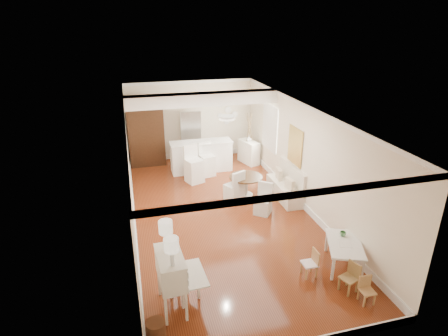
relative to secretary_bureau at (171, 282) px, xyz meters
name	(u,v)px	position (x,y,z in m)	size (l,w,h in m)	color
room	(220,139)	(1.74, 3.37, 1.42)	(9.00, 9.04, 2.82)	maroon
secretary_bureau	(171,282)	(0.00, 0.00, 0.00)	(0.87, 0.89, 1.11)	white
gustavian_armchair	(184,280)	(0.25, 0.17, -0.15)	(0.46, 0.46, 0.81)	white
wicker_basket	(156,330)	(-0.35, -0.62, -0.40)	(0.32, 0.32, 0.32)	#58311B
kids_table	(343,254)	(3.60, 0.29, -0.28)	(0.66, 1.11, 0.55)	silver
kids_chair_a	(349,278)	(3.28, -0.43, -0.26)	(0.29, 0.29, 0.60)	olive
kids_chair_b	(309,263)	(2.77, 0.18, -0.26)	(0.28, 0.28, 0.59)	tan
kids_chair_c	(367,291)	(3.43, -0.79, -0.30)	(0.25, 0.25, 0.52)	tan
banquette	(285,182)	(3.69, 3.54, -0.07)	(0.52, 1.60, 0.98)	silver
dining_table	(246,187)	(2.63, 3.88, -0.23)	(0.95, 0.95, 0.64)	#432A15
slip_chair_near	(263,199)	(2.77, 2.83, -0.14)	(0.40, 0.41, 0.84)	silver
slip_chair_far	(234,185)	(2.25, 3.79, -0.10)	(0.43, 0.45, 0.91)	white
breakfast_counter	(201,156)	(1.80, 6.14, -0.04)	(2.05, 0.65, 1.03)	white
bar_stool_left	(194,164)	(1.40, 5.29, 0.04)	(0.48, 0.48, 1.19)	white
bar_stool_right	(207,160)	(1.90, 5.72, -0.01)	(0.44, 0.44, 1.09)	white
pantry_cabinet	(146,133)	(0.10, 7.22, 0.59)	(1.20, 0.60, 2.30)	#381E11
fridge	(201,136)	(2.00, 7.19, 0.34)	(0.75, 0.65, 1.80)	silver
sideboard	(249,152)	(3.57, 6.43, -0.15)	(0.38, 0.85, 0.81)	white
pencil_cup	(343,234)	(3.70, 0.55, 0.05)	(0.13, 0.13, 0.10)	#538E58
branch_vase	(249,139)	(3.56, 6.42, 0.35)	(0.18, 0.18, 0.19)	white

